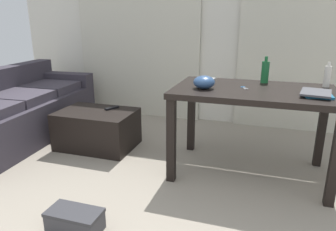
{
  "coord_description": "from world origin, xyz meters",
  "views": [
    {
      "loc": [
        0.63,
        -0.92,
        1.37
      ],
      "look_at": [
        -0.28,
        1.91,
        0.44
      ],
      "focal_mm": 33.35,
      "sensor_mm": 36.0,
      "label": 1
    }
  ],
  "objects_px": {
    "craft_table": "(253,101)",
    "bowl": "(204,82)",
    "book_stack": "(317,94)",
    "tv_remote_primary": "(112,108)",
    "tv_remote_on_table": "(210,80)",
    "scissors": "(244,87)",
    "coffee_table": "(97,129)",
    "bottle_far": "(265,72)",
    "shoebox": "(75,221)",
    "bottle_near": "(327,76)",
    "couch": "(16,112)"
  },
  "relations": [
    {
      "from": "bottle_far",
      "to": "book_stack",
      "type": "height_order",
      "value": "bottle_far"
    },
    {
      "from": "coffee_table",
      "to": "scissors",
      "type": "relative_size",
      "value": 7.85
    },
    {
      "from": "couch",
      "to": "shoebox",
      "type": "relative_size",
      "value": 5.76
    },
    {
      "from": "tv_remote_primary",
      "to": "bottle_near",
      "type": "bearing_deg",
      "value": 25.5
    },
    {
      "from": "couch",
      "to": "craft_table",
      "type": "relative_size",
      "value": 1.55
    },
    {
      "from": "couch",
      "to": "shoebox",
      "type": "height_order",
      "value": "couch"
    },
    {
      "from": "bottle_near",
      "to": "book_stack",
      "type": "height_order",
      "value": "bottle_near"
    },
    {
      "from": "bottle_near",
      "to": "shoebox",
      "type": "xyz_separation_m",
      "value": [
        -1.63,
        -1.47,
        -0.81
      ]
    },
    {
      "from": "book_stack",
      "to": "scissors",
      "type": "bearing_deg",
      "value": 167.63
    },
    {
      "from": "coffee_table",
      "to": "tv_remote_on_table",
      "type": "xyz_separation_m",
      "value": [
        1.21,
        0.08,
        0.6
      ]
    },
    {
      "from": "bowl",
      "to": "scissors",
      "type": "distance_m",
      "value": 0.35
    },
    {
      "from": "bottle_far",
      "to": "shoebox",
      "type": "distance_m",
      "value": 2.04
    },
    {
      "from": "bottle_near",
      "to": "tv_remote_on_table",
      "type": "xyz_separation_m",
      "value": [
        -1.01,
        -0.06,
        -0.08
      ]
    },
    {
      "from": "bottle_far",
      "to": "book_stack",
      "type": "xyz_separation_m",
      "value": [
        0.4,
        -0.41,
        -0.09
      ]
    },
    {
      "from": "craft_table",
      "to": "scissors",
      "type": "xyz_separation_m",
      "value": [
        -0.09,
        0.01,
        0.11
      ]
    },
    {
      "from": "coffee_table",
      "to": "scissors",
      "type": "height_order",
      "value": "scissors"
    },
    {
      "from": "scissors",
      "to": "shoebox",
      "type": "height_order",
      "value": "scissors"
    },
    {
      "from": "tv_remote_on_table",
      "to": "shoebox",
      "type": "distance_m",
      "value": 1.71
    },
    {
      "from": "tv_remote_on_table",
      "to": "scissors",
      "type": "xyz_separation_m",
      "value": [
        0.33,
        -0.19,
        -0.01
      ]
    },
    {
      "from": "bottle_far",
      "to": "tv_remote_primary",
      "type": "xyz_separation_m",
      "value": [
        -1.58,
        -0.04,
        -0.48
      ]
    },
    {
      "from": "craft_table",
      "to": "scissors",
      "type": "bearing_deg",
      "value": 173.89
    },
    {
      "from": "coffee_table",
      "to": "craft_table",
      "type": "bearing_deg",
      "value": -4.17
    },
    {
      "from": "bowl",
      "to": "bottle_near",
      "type": "bearing_deg",
      "value": 20.97
    },
    {
      "from": "coffee_table",
      "to": "bottle_far",
      "type": "height_order",
      "value": "bottle_far"
    },
    {
      "from": "coffee_table",
      "to": "bottle_far",
      "type": "relative_size",
      "value": 3.35
    },
    {
      "from": "coffee_table",
      "to": "book_stack",
      "type": "relative_size",
      "value": 2.56
    },
    {
      "from": "couch",
      "to": "scissors",
      "type": "distance_m",
      "value": 2.61
    },
    {
      "from": "bottle_near",
      "to": "book_stack",
      "type": "relative_size",
      "value": 0.68
    },
    {
      "from": "couch",
      "to": "tv_remote_primary",
      "type": "distance_m",
      "value": 1.17
    },
    {
      "from": "coffee_table",
      "to": "shoebox",
      "type": "height_order",
      "value": "coffee_table"
    },
    {
      "from": "shoebox",
      "to": "tv_remote_primary",
      "type": "bearing_deg",
      "value": 107.79
    },
    {
      "from": "craft_table",
      "to": "shoebox",
      "type": "relative_size",
      "value": 3.72
    },
    {
      "from": "couch",
      "to": "scissors",
      "type": "xyz_separation_m",
      "value": [
        2.57,
        -0.04,
        0.47
      ]
    },
    {
      "from": "bowl",
      "to": "coffee_table",
      "type": "bearing_deg",
      "value": 168.76
    },
    {
      "from": "bowl",
      "to": "tv_remote_primary",
      "type": "bearing_deg",
      "value": 161.03
    },
    {
      "from": "coffee_table",
      "to": "couch",
      "type": "bearing_deg",
      "value": -176.08
    },
    {
      "from": "couch",
      "to": "book_stack",
      "type": "distance_m",
      "value": 3.18
    },
    {
      "from": "craft_table",
      "to": "bowl",
      "type": "distance_m",
      "value": 0.46
    },
    {
      "from": "craft_table",
      "to": "book_stack",
      "type": "relative_size",
      "value": 4.28
    },
    {
      "from": "couch",
      "to": "scissors",
      "type": "height_order",
      "value": "couch"
    },
    {
      "from": "tv_remote_primary",
      "to": "couch",
      "type": "bearing_deg",
      "value": -144.58
    },
    {
      "from": "couch",
      "to": "bottle_far",
      "type": "relative_size",
      "value": 8.68
    },
    {
      "from": "craft_table",
      "to": "bottle_near",
      "type": "bearing_deg",
      "value": 23.81
    },
    {
      "from": "book_stack",
      "to": "tv_remote_primary",
      "type": "bearing_deg",
      "value": 169.5
    },
    {
      "from": "bowl",
      "to": "tv_remote_primary",
      "type": "distance_m",
      "value": 1.24
    },
    {
      "from": "bottle_near",
      "to": "bowl",
      "type": "xyz_separation_m",
      "value": [
        -1.0,
        -0.38,
        -0.04
      ]
    },
    {
      "from": "bowl",
      "to": "tv_remote_on_table",
      "type": "distance_m",
      "value": 0.33
    },
    {
      "from": "craft_table",
      "to": "bottle_near",
      "type": "relative_size",
      "value": 6.25
    },
    {
      "from": "book_stack",
      "to": "craft_table",
      "type": "bearing_deg",
      "value": 166.5
    },
    {
      "from": "bottle_near",
      "to": "bowl",
      "type": "relative_size",
      "value": 1.18
    }
  ]
}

